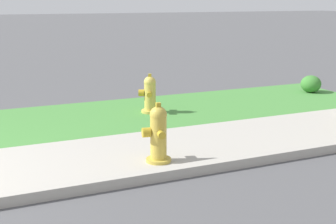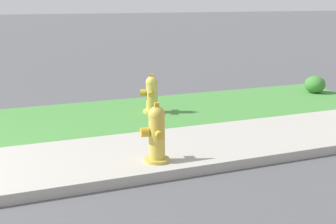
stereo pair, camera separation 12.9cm
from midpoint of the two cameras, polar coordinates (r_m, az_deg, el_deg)
name	(u,v)px [view 1 (the left image)]	position (r m, az deg, el deg)	size (l,w,h in m)	color
fire_hydrant_near_corner	(150,94)	(8.29, -2.70, 2.17)	(0.37, 0.39, 0.70)	gold
fire_hydrant_across_street	(158,134)	(5.74, -1.87, -2.70)	(0.36, 0.39, 0.76)	gold
shrub_bush_near_lamp	(311,84)	(10.58, 16.69, 3.29)	(0.44, 0.44, 0.37)	#3D7F33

